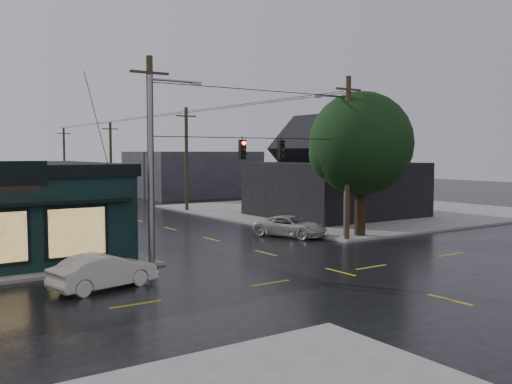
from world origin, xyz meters
TOP-DOWN VIEW (x-y plane):
  - ground_plane at (0.00, 0.00)m, footprint 160.00×160.00m
  - sidewalk_ne at (20.00, 20.00)m, footprint 28.00×28.00m
  - ne_building at (15.00, 17.00)m, footprint 12.60×11.60m
  - corner_tree at (8.38, 7.27)m, footprint 6.70×6.70m
  - utility_pole_nw at (-6.50, 6.50)m, footprint 2.00×0.32m
  - utility_pole_ne at (6.50, 6.50)m, footprint 2.00×0.32m
  - utility_pole_far_a at (6.50, 28.00)m, footprint 2.00×0.32m
  - utility_pole_far_b at (6.50, 48.00)m, footprint 2.00×0.32m
  - utility_pole_far_c at (6.50, 68.00)m, footprint 2.00×0.32m
  - span_signal_assembly at (0.10, 6.50)m, footprint 13.00×0.48m
  - streetlight_nw at (-6.80, 5.80)m, footprint 5.40×0.30m
  - streetlight_ne at (7.00, 7.20)m, footprint 5.40×0.30m
  - bg_building_east at (16.00, 45.00)m, footprint 14.00×12.00m
  - sedan_cream at (-10.13, 2.99)m, footprint 4.59×2.45m
  - suv_silver at (4.85, 10.09)m, footprint 4.01×5.37m

SIDE VIEW (x-z plane):
  - ground_plane at x=0.00m, z-range 0.00..0.00m
  - utility_pole_nw at x=-6.50m, z-range -5.08..5.08m
  - utility_pole_ne at x=6.50m, z-range -5.08..5.08m
  - utility_pole_far_a at x=6.50m, z-range -4.83..4.83m
  - utility_pole_far_b at x=6.50m, z-range -4.58..4.58m
  - utility_pole_far_c at x=6.50m, z-range -4.58..4.58m
  - streetlight_nw at x=-6.80m, z-range -4.58..4.58m
  - streetlight_ne at x=7.00m, z-range -4.58..4.58m
  - sidewalk_ne at x=20.00m, z-range 0.00..0.15m
  - suv_silver at x=4.85m, z-range 0.00..1.35m
  - sedan_cream at x=-10.13m, z-range 0.00..1.44m
  - bg_building_east at x=16.00m, z-range 0.00..5.60m
  - ne_building at x=15.00m, z-range 0.09..8.85m
  - span_signal_assembly at x=0.10m, z-range 5.08..6.31m
  - corner_tree at x=8.38m, z-range 1.42..10.71m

